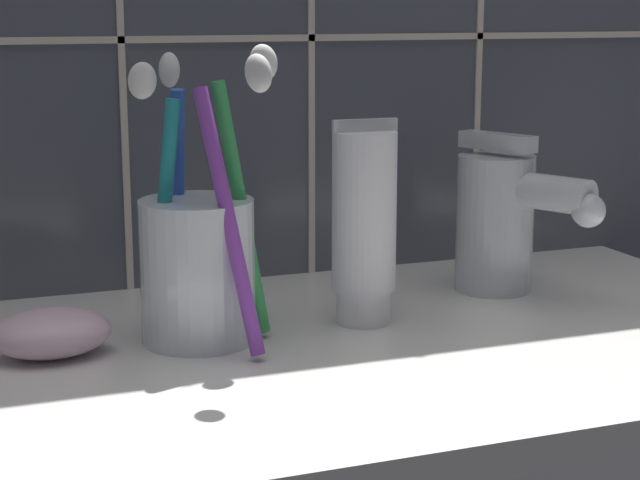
% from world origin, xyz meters
% --- Properties ---
extents(sink_counter, '(0.57, 0.35, 0.02)m').
position_xyz_m(sink_counter, '(0.00, 0.00, 0.01)').
color(sink_counter, silver).
rests_on(sink_counter, ground).
extents(toothbrush_cup, '(0.09, 0.11, 0.18)m').
position_xyz_m(toothbrush_cup, '(-0.11, 0.03, 0.07)').
color(toothbrush_cup, silver).
rests_on(toothbrush_cup, sink_counter).
extents(toothpaste_tube, '(0.04, 0.04, 0.14)m').
position_xyz_m(toothpaste_tube, '(-0.00, 0.03, 0.09)').
color(toothpaste_tube, white).
rests_on(toothpaste_tube, sink_counter).
extents(sink_faucet, '(0.07, 0.11, 0.12)m').
position_xyz_m(sink_faucet, '(0.13, 0.07, 0.08)').
color(sink_faucet, silver).
rests_on(sink_faucet, sink_counter).
extents(soap_bar, '(0.07, 0.05, 0.03)m').
position_xyz_m(soap_bar, '(-0.20, 0.03, 0.03)').
color(soap_bar, '#DBB2C6').
rests_on(soap_bar, sink_counter).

